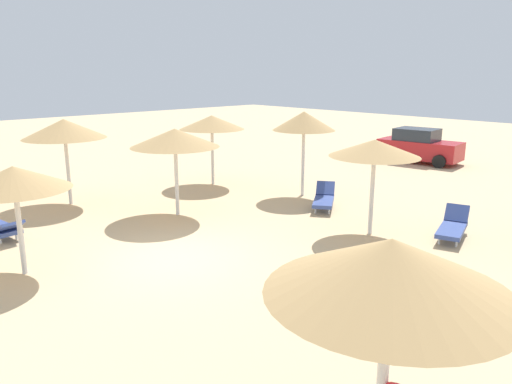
# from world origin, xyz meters

# --- Properties ---
(ground_plane) EXTENTS (80.00, 80.00, 0.00)m
(ground_plane) POSITION_xyz_m (0.00, 0.00, 0.00)
(ground_plane) COLOR #D1B284
(parasol_1) EXTENTS (2.53, 2.53, 2.73)m
(parasol_1) POSITION_xyz_m (2.36, 5.30, 2.48)
(parasol_1) COLOR silver
(parasol_1) RESTS_ON ground
(parasol_3) EXTENTS (2.30, 2.30, 3.14)m
(parasol_3) POSITION_xyz_m (-1.97, 7.24, 2.78)
(parasol_3) COLOR silver
(parasol_3) RESTS_ON ground
(parasol_4) EXTENTS (2.79, 2.79, 2.99)m
(parasol_4) POSITION_xyz_m (-6.74, 0.35, 2.65)
(parasol_4) COLOR silver
(parasol_4) RESTS_ON ground
(parasol_5) EXTENTS (2.45, 2.45, 2.54)m
(parasol_5) POSITION_xyz_m (-1.47, -2.99, 2.26)
(parasol_5) COLOR silver
(parasol_5) RESTS_ON ground
(parasol_6) EXTENTS (2.82, 2.82, 2.81)m
(parasol_6) POSITION_xyz_m (-3.05, 2.35, 2.51)
(parasol_6) COLOR silver
(parasol_6) RESTS_ON ground
(parasol_7) EXTENTS (2.63, 2.63, 2.83)m
(parasol_7) POSITION_xyz_m (-5.77, 5.97, 2.54)
(parasol_7) COLOR silver
(parasol_7) RESTS_ON ground
(parasol_8) EXTENTS (2.50, 2.50, 3.03)m
(parasol_8) POSITION_xyz_m (7.62, -2.35, 2.70)
(parasol_8) COLOR silver
(parasol_8) RESTS_ON ground
(lounger_0) EXTENTS (1.98, 0.89, 0.65)m
(lounger_0) POSITION_xyz_m (-4.50, -2.62, 0.31)
(lounger_0) COLOR #33478C
(lounger_0) RESTS_ON ground
(lounger_1) EXTENTS (1.17, 1.96, 0.79)m
(lounger_1) POSITION_xyz_m (4.16, 6.68, 0.32)
(lounger_1) COLOR #33478C
(lounger_1) RESTS_ON ground
(lounger_3) EXTENTS (1.60, 1.90, 0.76)m
(lounger_3) POSITION_xyz_m (-0.30, 6.47, 0.32)
(lounger_3) COLOR #33478C
(lounger_3) RESTS_ON ground
(parked_car) EXTENTS (4.18, 2.38, 1.72)m
(parked_car) POSITION_xyz_m (-2.49, 16.73, 0.82)
(parked_car) COLOR #B21E23
(parked_car) RESTS_ON ground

